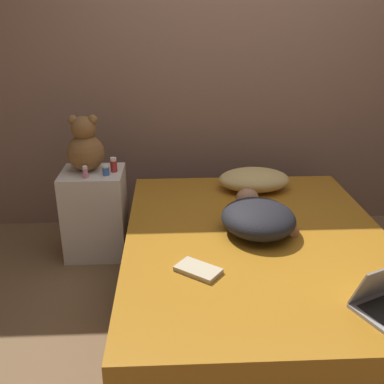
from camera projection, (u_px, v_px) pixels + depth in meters
The scene contains 11 objects.
ground_plane at pixel (254, 307), 2.72m from camera, with size 12.00×12.00×0.00m, color brown.
wall_back at pixel (233, 62), 3.40m from camera, with size 8.00×0.06×2.60m.
bed at pixel (256, 273), 2.63m from camera, with size 1.52×1.97×0.48m.
nightstand at pixel (95, 213), 3.23m from camera, with size 0.43×0.38×0.63m.
pillow at pixel (254, 180), 3.17m from camera, with size 0.50×0.35×0.15m.
person_lying at pixel (258, 217), 2.58m from camera, with size 0.45×0.62×0.18m.
teddy_bear at pixel (85, 147), 3.07m from camera, with size 0.25×0.25×0.39m.
bottle_red at pixel (114, 165), 3.09m from camera, with size 0.05×0.05×0.10m.
bottle_blue at pixel (106, 170), 3.03m from camera, with size 0.04×0.04×0.07m.
bottle_pink at pixel (85, 172), 2.98m from camera, with size 0.03×0.03×0.08m.
book at pixel (198, 270), 2.19m from camera, with size 0.25×0.23×0.02m.
Camera 1 is at (-0.48, -2.23, 1.68)m, focal length 42.00 mm.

